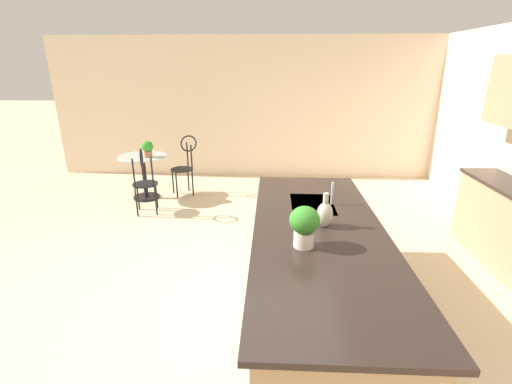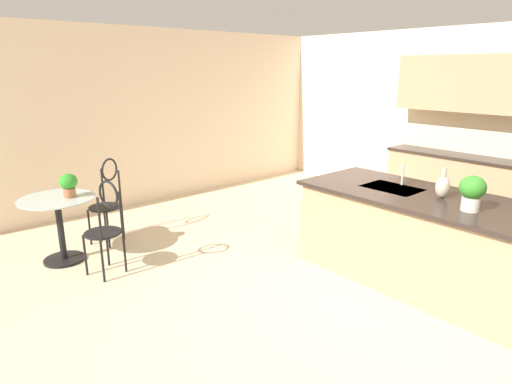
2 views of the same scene
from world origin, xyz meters
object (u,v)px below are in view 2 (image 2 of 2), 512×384
object	(u,v)px
bistro_table	(60,223)
chair_near_window	(106,224)
vase_on_counter	(443,186)
potted_plant_counter_near	(472,191)
chair_by_island	(107,197)
potted_plant_on_table	(69,184)

from	to	relation	value
bistro_table	chair_near_window	world-z (taller)	chair_near_window
vase_on_counter	potted_plant_counter_near	bearing A→B (deg)	-29.15
chair_near_window	chair_by_island	size ratio (longest dim) A/B	1.00
chair_by_island	bistro_table	bearing A→B (deg)	-70.33
potted_plant_on_table	potted_plant_counter_near	size ratio (longest dim) A/B	0.86
bistro_table	chair_by_island	bearing A→B (deg)	109.67
chair_by_island	potted_plant_counter_near	size ratio (longest dim) A/B	3.38
chair_near_window	bistro_table	bearing A→B (deg)	-159.81
vase_on_counter	chair_near_window	bearing A→B (deg)	-134.87
bistro_table	potted_plant_on_table	size ratio (longest dim) A/B	3.03
bistro_table	chair_by_island	size ratio (longest dim) A/B	0.77
potted_plant_counter_near	chair_by_island	bearing A→B (deg)	-154.00
chair_by_island	potted_plant_on_table	xyz separation A→B (m)	(0.29, -0.52, 0.32)
chair_by_island	vase_on_counter	bearing A→B (deg)	30.99
potted_plant_counter_near	vase_on_counter	bearing A→B (deg)	150.85
bistro_table	potted_plant_on_table	distance (m)	0.47
chair_near_window	potted_plant_counter_near	world-z (taller)	potted_plant_counter_near
bistro_table	vase_on_counter	bearing A→B (deg)	40.71
bistro_table	potted_plant_on_table	world-z (taller)	potted_plant_on_table
vase_on_counter	potted_plant_on_table	bearing A→B (deg)	-140.09
chair_by_island	potted_plant_counter_near	bearing A→B (deg)	26.00
chair_by_island	potted_plant_counter_near	world-z (taller)	potted_plant_counter_near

